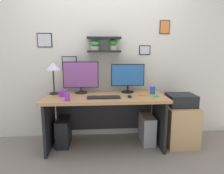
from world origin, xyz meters
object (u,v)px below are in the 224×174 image
Objects in this scene: monitor_right at (128,77)px; keyboard at (104,97)px; computer_tower_left at (64,131)px; coffee_mug at (62,93)px; monitor_left at (81,77)px; computer_mouse at (130,96)px; water_cup at (153,90)px; drawer_cabinet at (179,125)px; pen_cup at (67,97)px; cell_phone at (156,96)px; printer at (181,100)px; desk at (105,109)px; computer_tower_right at (147,129)px; scissors_tray at (143,95)px; desk_lamp at (53,69)px.

keyboard is at bearing -137.49° from monitor_right.
coffee_mug is at bearing -80.79° from computer_tower_left.
monitor_left is 0.79m from computer_mouse.
drawer_cabinet is at bearing -10.50° from water_cup.
monitor_left is 5.17× the size of pen_cup.
water_cup reaches higher than computer_mouse.
cell_phone is (0.38, 0.07, -0.01)m from computer_mouse.
pen_cup is at bearing -64.30° from coffee_mug.
computer_tower_left is at bearing 99.21° from coffee_mug.
keyboard is 1.16× the size of printer.
cell_phone is (0.70, -0.11, 0.21)m from desk.
computer_mouse reaches higher than computer_tower_right.
desk is 14.05× the size of scissors_tray.
desk_lamp is (-0.73, 0.11, 0.58)m from desk.
scissors_tray is (1.01, 0.22, -0.04)m from pen_cup.
desk_lamp is 4.10× the size of water_cup.
desk is 12.04× the size of cell_phone.
pen_cup reaches higher than cell_phone.
monitor_right is at bearing 42.51° from keyboard.
monitor_right reaches higher than computer_mouse.
printer is (0.39, 0.05, -0.09)m from cell_phone.
computer_tower_right is (-0.46, 0.08, -0.08)m from drawer_cabinet.
coffee_mug reaches higher than keyboard.
coffee_mug is 1.29m from water_cup.
desk_lamp is at bearing -177.38° from monitor_right.
keyboard is at bearing -173.75° from drawer_cabinet.
coffee_mug is at bearing 173.15° from computer_mouse.
desk is 0.57m from scissors_tray.
desk is 16.86× the size of pen_cup.
printer is 1.77m from computer_tower_left.
computer_tower_left is at bearing 178.81° from water_cup.
coffee_mug is at bearing -176.40° from water_cup.
computer_tower_right is (0.30, 0.20, -0.56)m from computer_mouse.
desk is at bearing 177.05° from drawer_cabinet.
monitor_left reaches higher than drawer_cabinet.
computer_tower_right is (0.98, -0.14, -0.79)m from monitor_left.
drawer_cabinet is at bearing -2.95° from desk.
coffee_mug is 0.75× the size of scissors_tray.
pen_cup reaches higher than computer_tower_left.
desk_lamp is 3.22× the size of cell_phone.
coffee_mug is 1.36m from computer_tower_right.
computer_mouse is 0.93m from coffee_mug.
water_cup is 0.60m from computer_tower_right.
drawer_cabinet is 0.48m from computer_tower_right.
coffee_mug is at bearing 168.49° from keyboard.
water_cup reaches higher than keyboard.
computer_tower_right is (0.10, 0.09, -0.55)m from scissors_tray.
monitor_right reaches higher than desk.
keyboard is (-0.37, -0.34, -0.22)m from monitor_right.
printer is at bearing 6.25° from keyboard.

